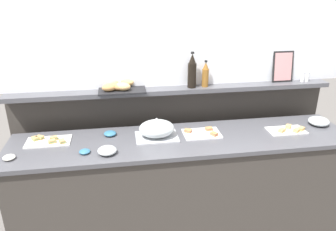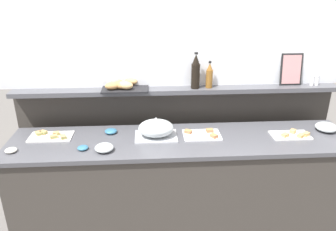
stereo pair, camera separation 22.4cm
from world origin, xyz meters
TOP-DOWN VIEW (x-y plane):
  - ground_plane at (0.00, 0.60)m, footprint 12.00×12.00m
  - buffet_counter at (0.00, 0.00)m, footprint 2.77×0.60m
  - back_ledge_unit at (0.00, 0.48)m, footprint 2.89×0.22m
  - upper_wall_panel at (0.00, 0.50)m, footprint 3.49×0.08m
  - sandwich_platter_rear at (0.17, 0.05)m, footprint 0.30×0.21m
  - sandwich_platter_side at (0.91, -0.00)m, footprint 0.31×0.17m
  - sandwich_platter_front at (-1.06, 0.10)m, footprint 0.34×0.19m
  - serving_cloche at (-0.20, 0.05)m, footprint 0.34×0.24m
  - glass_bowl_large at (1.23, 0.07)m, footprint 0.18×0.18m
  - glass_bowl_medium at (-0.60, -0.16)m, footprint 0.14×0.14m
  - condiment_bowl_teal at (-0.58, 0.15)m, footprint 0.10×0.10m
  - condiment_bowl_red at (-1.29, -0.13)m, footprint 0.09×0.09m
  - condiment_bowl_dark at (-0.76, -0.13)m, footprint 0.08×0.08m
  - wine_bottle_dark at (0.15, 0.39)m, footprint 0.08×0.08m
  - vinegar_bottle_amber at (0.28, 0.40)m, footprint 0.06×0.06m
  - salt_shaker at (1.22, 0.40)m, footprint 0.03×0.03m
  - pepper_shaker at (1.26, 0.40)m, footprint 0.03×0.03m
  - bread_basket at (-0.48, 0.41)m, footprint 0.40×0.30m
  - framed_picture at (1.02, 0.44)m, footprint 0.20×0.05m

SIDE VIEW (x-z plane):
  - ground_plane at x=0.00m, z-range 0.00..0.00m
  - buffet_counter at x=0.00m, z-range 0.00..0.91m
  - back_ledge_unit at x=0.00m, z-range 0.03..1.24m
  - sandwich_platter_rear at x=0.17m, z-range 0.90..0.94m
  - sandwich_platter_side at x=0.91m, z-range 0.90..0.94m
  - sandwich_platter_front at x=-1.06m, z-range 0.90..0.94m
  - condiment_bowl_dark at x=-0.76m, z-range 0.91..0.94m
  - condiment_bowl_red at x=-1.29m, z-range 0.91..0.94m
  - condiment_bowl_teal at x=-0.58m, z-range 0.91..0.95m
  - glass_bowl_medium at x=-0.60m, z-range 0.91..0.96m
  - glass_bowl_large at x=1.23m, z-range 0.91..0.98m
  - serving_cloche at x=-0.20m, z-range 0.90..1.07m
  - bread_basket at x=-0.48m, z-range 1.21..1.29m
  - salt_shaker at x=1.22m, z-range 1.21..1.30m
  - pepper_shaker at x=1.26m, z-range 1.21..1.30m
  - vinegar_bottle_amber at x=0.28m, z-range 1.20..1.43m
  - framed_picture at x=1.02m, z-range 1.21..1.49m
  - wine_bottle_dark at x=0.15m, z-range 1.20..1.51m
  - upper_wall_panel at x=0.00m, z-range 1.21..2.60m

